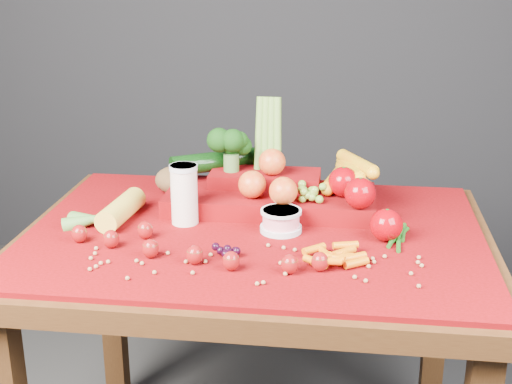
# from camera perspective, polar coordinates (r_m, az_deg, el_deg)

# --- Properties ---
(table) EXTENTS (1.10, 0.80, 0.75)m
(table) POSITION_cam_1_polar(r_m,az_deg,el_deg) (1.71, -0.09, -6.41)
(table) COLOR #311A0B
(table) RESTS_ON ground
(red_cloth) EXTENTS (1.05, 0.75, 0.01)m
(red_cloth) POSITION_cam_1_polar(r_m,az_deg,el_deg) (1.67, -0.09, -3.28)
(red_cloth) COLOR maroon
(red_cloth) RESTS_ON table
(milk_glass) EXTENTS (0.07, 0.07, 0.14)m
(milk_glass) POSITION_cam_1_polar(r_m,az_deg,el_deg) (1.69, -5.77, -0.02)
(milk_glass) COLOR silver
(milk_glass) RESTS_ON red_cloth
(yogurt_bowl) EXTENTS (0.10, 0.10, 0.05)m
(yogurt_bowl) POSITION_cam_1_polar(r_m,az_deg,el_deg) (1.65, 2.01, -2.24)
(yogurt_bowl) COLOR silver
(yogurt_bowl) RESTS_ON red_cloth
(strawberry_scatter) EXTENTS (0.58, 0.28, 0.05)m
(strawberry_scatter) POSITION_cam_1_polar(r_m,az_deg,el_deg) (1.56, -6.24, -3.87)
(strawberry_scatter) COLOR maroon
(strawberry_scatter) RESTS_ON red_cloth
(dark_grape_cluster) EXTENTS (0.06, 0.05, 0.03)m
(dark_grape_cluster) POSITION_cam_1_polar(r_m,az_deg,el_deg) (1.53, -2.45, -4.68)
(dark_grape_cluster) COLOR black
(dark_grape_cluster) RESTS_ON red_cloth
(soybean_scatter) EXTENTS (0.84, 0.24, 0.01)m
(soybean_scatter) POSITION_cam_1_polar(r_m,az_deg,el_deg) (1.48, -1.11, -5.83)
(soybean_scatter) COLOR #B17E4C
(soybean_scatter) RESTS_ON red_cloth
(corn_ear) EXTENTS (0.20, 0.24, 0.06)m
(corn_ear) POSITION_cam_1_polar(r_m,az_deg,el_deg) (1.73, -12.24, -1.92)
(corn_ear) COLOR yellow
(corn_ear) RESTS_ON red_cloth
(potato) EXTENTS (0.11, 0.08, 0.08)m
(potato) POSITION_cam_1_polar(r_m,az_deg,el_deg) (1.91, -6.42, 0.94)
(potato) COLOR brown
(potato) RESTS_ON red_cloth
(baby_carrot_pile) EXTENTS (0.18, 0.17, 0.03)m
(baby_carrot_pile) POSITION_cam_1_polar(r_m,az_deg,el_deg) (1.51, 6.40, -5.01)
(baby_carrot_pile) COLOR #DA6907
(baby_carrot_pile) RESTS_ON red_cloth
(green_bean_pile) EXTENTS (0.14, 0.12, 0.01)m
(green_bean_pile) POSITION_cam_1_polar(r_m,az_deg,el_deg) (1.65, 11.25, -3.55)
(green_bean_pile) COLOR #195814
(green_bean_pile) RESTS_ON red_cloth
(produce_mound) EXTENTS (0.59, 0.38, 0.27)m
(produce_mound) POSITION_cam_1_polar(r_m,az_deg,el_deg) (1.79, 1.94, 0.47)
(produce_mound) COLOR maroon
(produce_mound) RESTS_ON red_cloth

